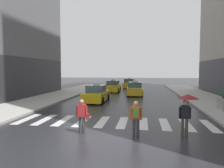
{
  "coord_description": "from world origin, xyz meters",
  "views": [
    {
      "loc": [
        1.77,
        -8.93,
        3.01
      ],
      "look_at": [
        -0.77,
        8.0,
        1.92
      ],
      "focal_mm": 33.45,
      "sensor_mm": 36.0,
      "label": 1
    }
  ],
  "objects_px": {
    "taxi_third": "(113,87)",
    "taxi_fourth": "(129,84)",
    "pedestrian_with_umbrella": "(187,103)",
    "pedestrian_with_backpack": "(136,116)",
    "pedestrian_with_handbag": "(82,114)",
    "taxi_second": "(135,89)",
    "taxi_lead": "(97,94)"
  },
  "relations": [
    {
      "from": "taxi_fourth",
      "to": "pedestrian_with_backpack",
      "type": "relative_size",
      "value": 2.8
    },
    {
      "from": "pedestrian_with_umbrella",
      "to": "pedestrian_with_backpack",
      "type": "relative_size",
      "value": 1.18
    },
    {
      "from": "taxi_third",
      "to": "pedestrian_with_handbag",
      "type": "bearing_deg",
      "value": -85.99
    },
    {
      "from": "pedestrian_with_umbrella",
      "to": "pedestrian_with_handbag",
      "type": "bearing_deg",
      "value": -175.32
    },
    {
      "from": "taxi_fourth",
      "to": "pedestrian_with_umbrella",
      "type": "distance_m",
      "value": 26.77
    },
    {
      "from": "taxi_third",
      "to": "taxi_fourth",
      "type": "height_order",
      "value": "same"
    },
    {
      "from": "taxi_fourth",
      "to": "pedestrian_with_umbrella",
      "type": "relative_size",
      "value": 2.38
    },
    {
      "from": "taxi_third",
      "to": "taxi_fourth",
      "type": "distance_m",
      "value": 7.14
    },
    {
      "from": "taxi_second",
      "to": "pedestrian_with_backpack",
      "type": "distance_m",
      "value": 16.41
    },
    {
      "from": "taxi_lead",
      "to": "taxi_third",
      "type": "bearing_deg",
      "value": 88.76
    },
    {
      "from": "pedestrian_with_backpack",
      "to": "pedestrian_with_handbag",
      "type": "xyz_separation_m",
      "value": [
        -2.56,
        0.13,
        -0.04
      ]
    },
    {
      "from": "taxi_fourth",
      "to": "pedestrian_with_handbag",
      "type": "height_order",
      "value": "taxi_fourth"
    },
    {
      "from": "taxi_second",
      "to": "pedestrian_with_umbrella",
      "type": "height_order",
      "value": "pedestrian_with_umbrella"
    },
    {
      "from": "taxi_lead",
      "to": "taxi_third",
      "type": "xyz_separation_m",
      "value": [
        0.21,
        9.72,
        0.0
      ]
    },
    {
      "from": "taxi_second",
      "to": "pedestrian_with_handbag",
      "type": "xyz_separation_m",
      "value": [
        -1.88,
        -16.26,
        0.21
      ]
    },
    {
      "from": "taxi_lead",
      "to": "taxi_fourth",
      "type": "xyz_separation_m",
      "value": [
        2.1,
        16.61,
        0.0
      ]
    },
    {
      "from": "taxi_lead",
      "to": "pedestrian_with_handbag",
      "type": "bearing_deg",
      "value": -81.06
    },
    {
      "from": "pedestrian_with_handbag",
      "to": "taxi_fourth",
      "type": "bearing_deg",
      "value": 88.94
    },
    {
      "from": "taxi_fourth",
      "to": "pedestrian_with_handbag",
      "type": "bearing_deg",
      "value": -91.06
    },
    {
      "from": "taxi_third",
      "to": "pedestrian_with_umbrella",
      "type": "relative_size",
      "value": 2.35
    },
    {
      "from": "taxi_third",
      "to": "pedestrian_with_umbrella",
      "type": "height_order",
      "value": "pedestrian_with_umbrella"
    },
    {
      "from": "taxi_second",
      "to": "pedestrian_with_handbag",
      "type": "height_order",
      "value": "taxi_second"
    },
    {
      "from": "pedestrian_with_umbrella",
      "to": "pedestrian_with_handbag",
      "type": "xyz_separation_m",
      "value": [
        -4.87,
        -0.4,
        -0.58
      ]
    },
    {
      "from": "taxi_fourth",
      "to": "pedestrian_with_handbag",
      "type": "distance_m",
      "value": 26.8
    },
    {
      "from": "taxi_lead",
      "to": "pedestrian_with_umbrella",
      "type": "bearing_deg",
      "value": -56.54
    },
    {
      "from": "taxi_fourth",
      "to": "pedestrian_with_backpack",
      "type": "bearing_deg",
      "value": -85.61
    },
    {
      "from": "taxi_second",
      "to": "taxi_third",
      "type": "relative_size",
      "value": 1.0
    },
    {
      "from": "taxi_fourth",
      "to": "pedestrian_with_handbag",
      "type": "relative_size",
      "value": 2.8
    },
    {
      "from": "taxi_lead",
      "to": "pedestrian_with_umbrella",
      "type": "distance_m",
      "value": 11.76
    },
    {
      "from": "taxi_lead",
      "to": "taxi_fourth",
      "type": "relative_size",
      "value": 0.99
    },
    {
      "from": "pedestrian_with_handbag",
      "to": "taxi_third",
      "type": "bearing_deg",
      "value": 94.01
    },
    {
      "from": "taxi_lead",
      "to": "pedestrian_with_umbrella",
      "type": "xyz_separation_m",
      "value": [
        6.47,
        -9.79,
        0.79
      ]
    }
  ]
}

